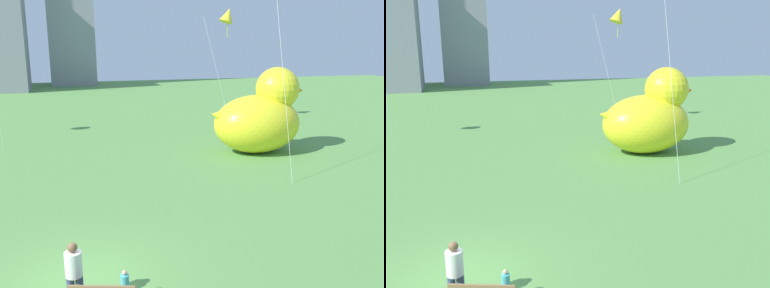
# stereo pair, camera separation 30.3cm
# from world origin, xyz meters

# --- Properties ---
(ground_plane) EXTENTS (140.00, 140.00, 0.00)m
(ground_plane) POSITION_xyz_m (0.00, 0.00, 0.00)
(ground_plane) COLOR #5E9649
(person_adult) EXTENTS (0.41, 0.41, 1.67)m
(person_adult) POSITION_xyz_m (-0.15, -1.05, 0.92)
(person_adult) COLOR #38476B
(person_adult) RESTS_ON ground
(person_child) EXTENTS (0.21, 0.21, 0.86)m
(person_child) POSITION_xyz_m (1.01, -1.24, 0.47)
(person_child) COLOR silver
(person_child) RESTS_ON ground
(giant_inflatable_duck) EXTENTS (6.10, 3.91, 5.05)m
(giant_inflatable_duck) POSITION_xyz_m (11.02, 11.23, 2.15)
(giant_inflatable_duck) COLOR yellow
(giant_inflatable_duck) RESTS_ON ground
(kite_yellow) EXTENTS (2.71, 2.58, 9.40)m
(kite_yellow) POSITION_xyz_m (12.92, 21.16, 8.69)
(kite_yellow) COLOR silver
(kite_yellow) RESTS_ON ground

